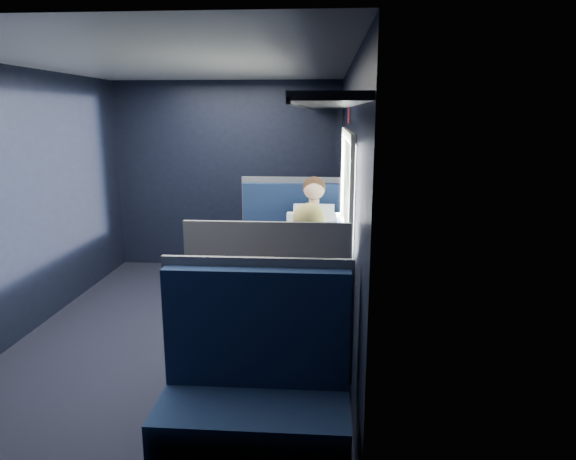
# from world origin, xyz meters

# --- Properties ---
(ground) EXTENTS (2.80, 4.20, 0.01)m
(ground) POSITION_xyz_m (0.00, 0.00, -0.01)
(ground) COLOR black
(room_shell) EXTENTS (3.00, 4.40, 2.40)m
(room_shell) POSITION_xyz_m (0.02, 0.00, 1.48)
(room_shell) COLOR black
(room_shell) RESTS_ON ground
(table) EXTENTS (0.62, 1.00, 0.74)m
(table) POSITION_xyz_m (1.03, 0.00, 0.66)
(table) COLOR #54565E
(table) RESTS_ON ground
(seat_bay_near) EXTENTS (1.04, 0.62, 1.26)m
(seat_bay_near) POSITION_xyz_m (0.83, 0.87, 0.42)
(seat_bay_near) COLOR #0C1938
(seat_bay_near) RESTS_ON ground
(seat_bay_far) EXTENTS (1.04, 0.62, 1.26)m
(seat_bay_far) POSITION_xyz_m (0.85, -0.87, 0.41)
(seat_bay_far) COLOR #0C1938
(seat_bay_far) RESTS_ON ground
(seat_row_front) EXTENTS (1.04, 0.51, 1.16)m
(seat_row_front) POSITION_xyz_m (0.85, 1.80, 0.41)
(seat_row_front) COLOR #0C1938
(seat_row_front) RESTS_ON ground
(seat_row_back) EXTENTS (1.04, 0.51, 1.16)m
(seat_row_back) POSITION_xyz_m (0.85, -1.80, 0.41)
(seat_row_back) COLOR #0C1938
(seat_row_back) RESTS_ON ground
(man) EXTENTS (0.53, 0.56, 1.32)m
(man) POSITION_xyz_m (1.10, 0.70, 0.72)
(man) COLOR black
(man) RESTS_ON ground
(woman) EXTENTS (0.53, 0.56, 1.32)m
(woman) POSITION_xyz_m (1.10, -0.71, 0.73)
(woman) COLOR black
(woman) RESTS_ON ground
(papers) EXTENTS (0.70, 0.92, 0.01)m
(papers) POSITION_xyz_m (1.06, 0.03, 0.74)
(papers) COLOR white
(papers) RESTS_ON table
(laptop) EXTENTS (0.32, 0.38, 0.25)m
(laptop) POSITION_xyz_m (1.21, 0.06, 0.81)
(laptop) COLOR silver
(laptop) RESTS_ON table
(bottle_small) EXTENTS (0.06, 0.06, 0.22)m
(bottle_small) POSITION_xyz_m (1.33, 0.33, 0.84)
(bottle_small) COLOR silver
(bottle_small) RESTS_ON table
(cup) EXTENTS (0.07, 0.07, 0.09)m
(cup) POSITION_xyz_m (1.21, 0.37, 0.79)
(cup) COLOR white
(cup) RESTS_ON table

